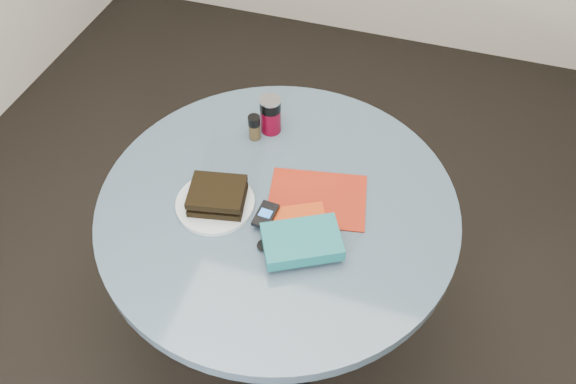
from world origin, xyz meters
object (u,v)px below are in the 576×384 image
(sandwich, at_px, (217,196))
(magazine, at_px, (317,199))
(pepper_grinder, at_px, (254,127))
(headphones, at_px, (271,252))
(plate, at_px, (215,203))
(novel, at_px, (302,242))
(table, at_px, (278,236))
(soda_can, at_px, (271,115))
(red_book, at_px, (295,223))
(mp3_player, at_px, (266,215))

(sandwich, bearing_deg, magazine, 22.05)
(pepper_grinder, height_order, headphones, pepper_grinder)
(plate, bearing_deg, pepper_grinder, 87.36)
(sandwich, height_order, novel, sandwich)
(plate, relative_size, pepper_grinder, 2.58)
(table, xyz_separation_m, soda_can, (-0.11, 0.27, 0.22))
(magazine, bearing_deg, pepper_grinder, 133.60)
(novel, bearing_deg, magazine, 64.69)
(plate, bearing_deg, headphones, -28.39)
(pepper_grinder, distance_m, red_book, 0.36)
(red_book, bearing_deg, soda_can, 91.63)
(soda_can, bearing_deg, mp3_player, -73.42)
(soda_can, bearing_deg, pepper_grinder, -126.45)
(red_book, relative_size, mp3_player, 1.91)
(novel, height_order, headphones, novel)
(table, bearing_deg, plate, -157.83)
(sandwich, bearing_deg, plate, -163.18)
(novel, bearing_deg, soda_can, 90.86)
(headphones, bearing_deg, red_book, 73.10)
(table, xyz_separation_m, sandwich, (-0.15, -0.06, 0.20))
(table, xyz_separation_m, novel, (0.11, -0.14, 0.20))
(novel, bearing_deg, headphones, 178.91)
(headphones, bearing_deg, table, 102.89)
(soda_can, bearing_deg, red_book, -61.30)
(table, height_order, soda_can, soda_can)
(magazine, height_order, headphones, headphones)
(soda_can, bearing_deg, table, -67.53)
(sandwich, distance_m, red_book, 0.22)
(pepper_grinder, bearing_deg, mp3_player, -64.96)
(soda_can, distance_m, red_book, 0.38)
(soda_can, xyz_separation_m, mp3_player, (0.10, -0.34, -0.04))
(table, distance_m, red_book, 0.20)
(pepper_grinder, bearing_deg, magazine, -35.76)
(table, height_order, headphones, headphones)
(pepper_grinder, bearing_deg, red_book, -52.61)
(sandwich, relative_size, magazine, 0.63)
(plate, relative_size, red_book, 1.30)
(soda_can, height_order, magazine, soda_can)
(plate, height_order, soda_can, soda_can)
(sandwich, relative_size, red_book, 1.01)
(plate, height_order, pepper_grinder, pepper_grinder)
(magazine, bearing_deg, novel, -98.14)
(pepper_grinder, height_order, red_book, pepper_grinder)
(sandwich, bearing_deg, red_book, -0.88)
(sandwich, distance_m, mp3_player, 0.14)
(table, distance_m, pepper_grinder, 0.33)
(soda_can, relative_size, headphones, 1.23)
(red_book, distance_m, mp3_player, 0.08)
(sandwich, distance_m, pepper_grinder, 0.28)
(sandwich, bearing_deg, pepper_grinder, 89.08)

